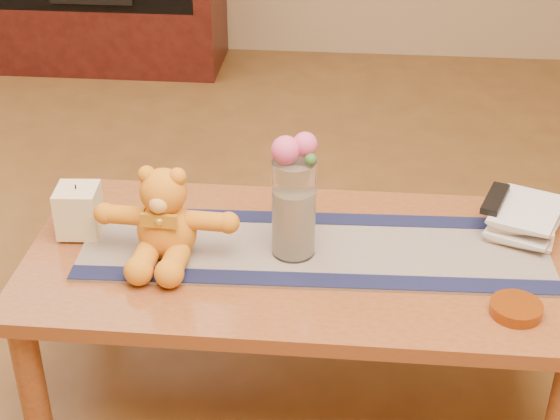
# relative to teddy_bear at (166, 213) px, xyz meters

# --- Properties ---
(floor) EXTENTS (5.50, 5.50, 0.00)m
(floor) POSITION_rel_teddy_bear_xyz_m (0.33, 0.03, -0.57)
(floor) COLOR brown
(floor) RESTS_ON ground
(coffee_table_top) EXTENTS (1.40, 0.70, 0.04)m
(coffee_table_top) POSITION_rel_teddy_bear_xyz_m (0.33, 0.03, -0.14)
(coffee_table_top) COLOR brown
(coffee_table_top) RESTS_ON floor
(table_leg_fl) EXTENTS (0.07, 0.07, 0.41)m
(table_leg_fl) POSITION_rel_teddy_bear_xyz_m (-0.31, -0.26, -0.37)
(table_leg_fl) COLOR brown
(table_leg_fl) RESTS_ON floor
(table_leg_bl) EXTENTS (0.07, 0.07, 0.41)m
(table_leg_bl) POSITION_rel_teddy_bear_xyz_m (-0.31, 0.32, -0.37)
(table_leg_bl) COLOR brown
(table_leg_bl) RESTS_ON floor
(table_leg_br) EXTENTS (0.07, 0.07, 0.41)m
(table_leg_br) POSITION_rel_teddy_bear_xyz_m (0.97, 0.32, -0.37)
(table_leg_br) COLOR brown
(table_leg_br) RESTS_ON floor
(persian_runner) EXTENTS (1.21, 0.39, 0.01)m
(persian_runner) POSITION_rel_teddy_bear_xyz_m (0.37, 0.06, -0.12)
(persian_runner) COLOR #221A4A
(persian_runner) RESTS_ON coffee_table_top
(runner_border_near) EXTENTS (1.20, 0.10, 0.00)m
(runner_border_near) POSITION_rel_teddy_bear_xyz_m (0.38, -0.09, -0.12)
(runner_border_near) COLOR #121738
(runner_border_near) RESTS_ON persian_runner
(runner_border_far) EXTENTS (1.20, 0.10, 0.00)m
(runner_border_far) POSITION_rel_teddy_bear_xyz_m (0.36, 0.20, -0.12)
(runner_border_far) COLOR #121738
(runner_border_far) RESTS_ON persian_runner
(teddy_bear) EXTENTS (0.36, 0.30, 0.23)m
(teddy_bear) POSITION_rel_teddy_bear_xyz_m (0.00, 0.00, 0.00)
(teddy_bear) COLOR orange
(teddy_bear) RESTS_ON persian_runner
(pillar_candle) EXTENTS (0.12, 0.12, 0.13)m
(pillar_candle) POSITION_rel_teddy_bear_xyz_m (-0.25, 0.08, -0.05)
(pillar_candle) COLOR beige
(pillar_candle) RESTS_ON persian_runner
(candle_wick) EXTENTS (0.00, 0.00, 0.01)m
(candle_wick) POSITION_rel_teddy_bear_xyz_m (-0.25, 0.08, 0.02)
(candle_wick) COLOR black
(candle_wick) RESTS_ON pillar_candle
(glass_vase) EXTENTS (0.11, 0.11, 0.26)m
(glass_vase) POSITION_rel_teddy_bear_xyz_m (0.32, 0.03, 0.01)
(glass_vase) COLOR silver
(glass_vase) RESTS_ON persian_runner
(potpourri_fill) EXTENTS (0.09, 0.09, 0.18)m
(potpourri_fill) POSITION_rel_teddy_bear_xyz_m (0.32, 0.03, -0.03)
(potpourri_fill) COLOR beige
(potpourri_fill) RESTS_ON glass_vase
(rose_left) EXTENTS (0.07, 0.07, 0.07)m
(rose_left) POSITION_rel_teddy_bear_xyz_m (0.30, 0.02, 0.18)
(rose_left) COLOR #D94C86
(rose_left) RESTS_ON glass_vase
(rose_right) EXTENTS (0.06, 0.06, 0.06)m
(rose_right) POSITION_rel_teddy_bear_xyz_m (0.34, 0.04, 0.19)
(rose_right) COLOR #D94C86
(rose_right) RESTS_ON glass_vase
(blue_flower_back) EXTENTS (0.04, 0.04, 0.04)m
(blue_flower_back) POSITION_rel_teddy_bear_xyz_m (0.33, 0.07, 0.17)
(blue_flower_back) COLOR #515BAF
(blue_flower_back) RESTS_ON glass_vase
(blue_flower_side) EXTENTS (0.04, 0.04, 0.04)m
(blue_flower_side) POSITION_rel_teddy_bear_xyz_m (0.29, 0.05, 0.16)
(blue_flower_side) COLOR #515BAF
(blue_flower_side) RESTS_ON glass_vase
(leaf_sprig) EXTENTS (0.03, 0.03, 0.03)m
(leaf_sprig) POSITION_rel_teddy_bear_xyz_m (0.36, 0.01, 0.16)
(leaf_sprig) COLOR #33662D
(leaf_sprig) RESTS_ON glass_vase
(bronze_ball) EXTENTS (0.08, 0.08, 0.07)m
(bronze_ball) POSITION_rel_teddy_bear_xyz_m (0.31, 0.05, -0.08)
(bronze_ball) COLOR #463417
(bronze_ball) RESTS_ON persian_runner
(book_bottom) EXTENTS (0.22, 0.26, 0.02)m
(book_bottom) POSITION_rel_teddy_bear_xyz_m (0.84, 0.23, -0.11)
(book_bottom) COLOR beige
(book_bottom) RESTS_ON coffee_table_top
(book_lower) EXTENTS (0.24, 0.27, 0.02)m
(book_lower) POSITION_rel_teddy_bear_xyz_m (0.85, 0.22, -0.09)
(book_lower) COLOR beige
(book_lower) RESTS_ON book_bottom
(book_upper) EXTENTS (0.21, 0.26, 0.02)m
(book_upper) POSITION_rel_teddy_bear_xyz_m (0.84, 0.23, -0.08)
(book_upper) COLOR beige
(book_upper) RESTS_ON book_lower
(book_top) EXTENTS (0.24, 0.27, 0.02)m
(book_top) POSITION_rel_teddy_bear_xyz_m (0.85, 0.23, -0.06)
(book_top) COLOR beige
(book_top) RESTS_ON book_upper
(tv_remote) EXTENTS (0.10, 0.17, 0.02)m
(tv_remote) POSITION_rel_teddy_bear_xyz_m (0.84, 0.22, -0.04)
(tv_remote) COLOR black
(tv_remote) RESTS_ON book_top
(amber_dish) EXTENTS (0.14, 0.14, 0.03)m
(amber_dish) POSITION_rel_teddy_bear_xyz_m (0.85, -0.17, -0.11)
(amber_dish) COLOR #BF5914
(amber_dish) RESTS_ON coffee_table_top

